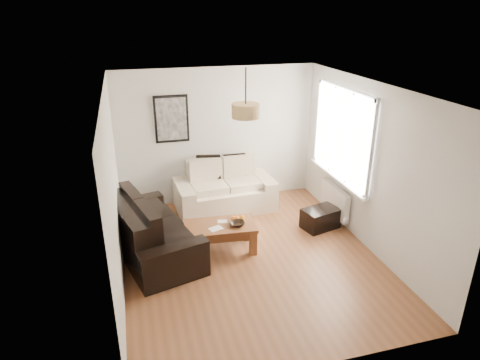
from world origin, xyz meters
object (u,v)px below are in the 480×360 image
object	(u,v)px
coffee_table	(220,237)
ottoman	(320,218)
sofa_leather	(152,228)
loveseat_cream	(225,186)

from	to	relation	value
coffee_table	ottoman	bearing A→B (deg)	7.70
sofa_leather	loveseat_cream	bearing A→B (deg)	-64.34
loveseat_cream	coffee_table	world-z (taller)	loveseat_cream
sofa_leather	coffee_table	world-z (taller)	sofa_leather
ottoman	coffee_table	bearing A→B (deg)	-172.30
loveseat_cream	sofa_leather	world-z (taller)	loveseat_cream
loveseat_cream	sofa_leather	size ratio (longest dim) A/B	0.90
loveseat_cream	ottoman	distance (m)	1.89
loveseat_cream	ottoman	size ratio (longest dim) A/B	2.91
loveseat_cream	ottoman	bearing A→B (deg)	-43.19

